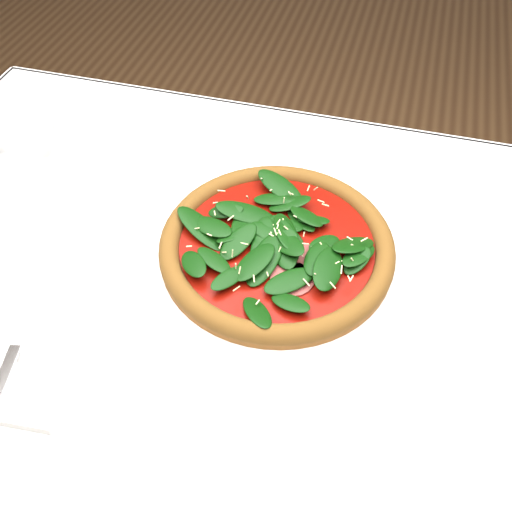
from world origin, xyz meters
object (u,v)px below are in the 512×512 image
(pizza, at_px, (277,243))
(wine_glass, at_px, (28,145))
(napkin, at_px, (1,392))
(plate, at_px, (276,254))

(pizza, xyz_separation_m, wine_glass, (-0.32, -0.02, 0.11))
(wine_glass, relative_size, napkin, 1.31)
(plate, relative_size, napkin, 2.43)
(pizza, relative_size, napkin, 2.39)
(wine_glass, xyz_separation_m, napkin, (0.08, -0.26, -0.13))
(pizza, height_order, napkin, pizza)
(plate, bearing_deg, pizza, 0.00)
(napkin, bearing_deg, pizza, 48.84)
(pizza, height_order, wine_glass, wine_glass)
(pizza, xyz_separation_m, napkin, (-0.25, -0.28, -0.02))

